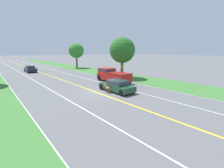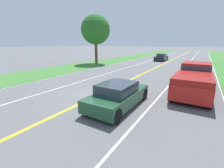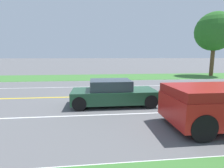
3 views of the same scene
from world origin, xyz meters
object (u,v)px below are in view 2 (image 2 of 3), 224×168
oncoming_car (161,57)px  roadside_tree_left_near (96,30)px  pickup_truck (194,79)px  dog (104,91)px  ego_car (118,95)px

oncoming_car → roadside_tree_left_near: 14.14m
pickup_truck → roadside_tree_left_near: roadside_tree_left_near is taller
dog → oncoming_car: oncoming_car is taller
dog → ego_car: bearing=-14.1°
dog → pickup_truck: bearing=45.4°
ego_car → pickup_truck: 5.67m
ego_car → oncoming_car: 24.58m
oncoming_car → roadside_tree_left_near: roadside_tree_left_near is taller
ego_car → roadside_tree_left_near: roadside_tree_left_near is taller
dog → roadside_tree_left_near: bearing=129.3°
dog → pickup_truck: size_ratio=0.22×
oncoming_car → pickup_truck: bearing=109.2°
roadside_tree_left_near → oncoming_car: bearing=51.2°
dog → roadside_tree_left_near: (-10.78, 13.64, 4.90)m
ego_car → roadside_tree_left_near: size_ratio=0.54×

